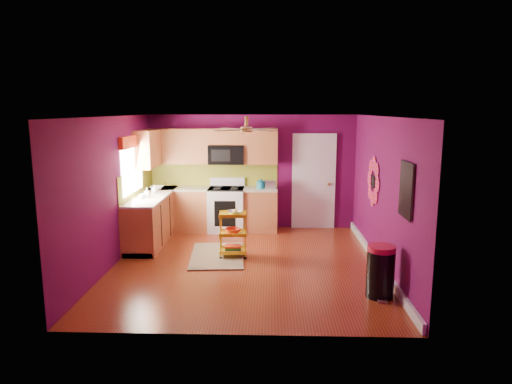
{
  "coord_description": "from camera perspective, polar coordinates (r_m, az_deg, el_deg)",
  "views": [
    {
      "loc": [
        0.41,
        -7.46,
        2.62
      ],
      "look_at": [
        0.15,
        0.4,
        1.18
      ],
      "focal_mm": 32.0,
      "sensor_mm": 36.0,
      "label": 1
    }
  ],
  "objects": [
    {
      "name": "lower_cabinets",
      "position": [
        9.69,
        -8.61,
        -2.8
      ],
      "size": [
        2.81,
        2.31,
        0.94
      ],
      "color": "#9A502A",
      "rests_on": "ground"
    },
    {
      "name": "ground",
      "position": [
        7.92,
        -1.2,
        -8.96
      ],
      "size": [
        5.0,
        5.0,
        0.0
      ],
      "primitive_type": "plane",
      "color": "maroon",
      "rests_on": "ground"
    },
    {
      "name": "soap_bottle_a",
      "position": [
        9.0,
        -13.48,
        -0.09
      ],
      "size": [
        0.08,
        0.09,
        0.19
      ],
      "primitive_type": "imported",
      "color": "#EA3F72",
      "rests_on": "lower_cabinets"
    },
    {
      "name": "panel_door",
      "position": [
        10.1,
        7.21,
        1.18
      ],
      "size": [
        0.95,
        0.11,
        2.15
      ],
      "color": "white",
      "rests_on": "ground"
    },
    {
      "name": "room_envelope",
      "position": [
        7.54,
        -1.04,
        2.83
      ],
      "size": [
        4.54,
        5.04,
        2.52
      ],
      "color": "#5D0A43",
      "rests_on": "ground"
    },
    {
      "name": "counter_cup",
      "position": [
        8.92,
        -14.09,
        -0.54
      ],
      "size": [
        0.11,
        0.11,
        0.09
      ],
      "primitive_type": "imported",
      "color": "white",
      "rests_on": "lower_cabinets"
    },
    {
      "name": "ceiling_fan",
      "position": [
        7.68,
        -1.18,
        7.9
      ],
      "size": [
        1.01,
        1.01,
        0.26
      ],
      "color": "#BF8C3F",
      "rests_on": "ground"
    },
    {
      "name": "trash_can",
      "position": [
        6.72,
        15.29,
        -9.56
      ],
      "size": [
        0.4,
        0.43,
        0.75
      ],
      "color": "black",
      "rests_on": "ground"
    },
    {
      "name": "toaster",
      "position": [
        9.77,
        1.81,
        0.98
      ],
      "size": [
        0.22,
        0.15,
        0.18
      ],
      "primitive_type": "cube",
      "color": "beige",
      "rests_on": "lower_cabinets"
    },
    {
      "name": "shag_rug",
      "position": [
        8.34,
        -4.87,
        -7.91
      ],
      "size": [
        1.05,
        1.59,
        0.02
      ],
      "primitive_type": "cube",
      "rotation": [
        0.0,
        0.0,
        0.08
      ],
      "color": "#332211",
      "rests_on": "ground"
    },
    {
      "name": "teal_kettle",
      "position": [
        9.75,
        0.61,
        0.93
      ],
      "size": [
        0.18,
        0.18,
        0.21
      ],
      "color": "#137A95",
      "rests_on": "lower_cabinets"
    },
    {
      "name": "rolling_cart",
      "position": [
        8.16,
        -2.85,
        -5.07
      ],
      "size": [
        0.5,
        0.38,
        0.88
      ],
      "color": "yellow",
      "rests_on": "ground"
    },
    {
      "name": "electric_range",
      "position": [
        9.92,
        -3.71,
        -2.11
      ],
      "size": [
        0.76,
        0.66,
        1.13
      ],
      "color": "white",
      "rests_on": "ground"
    },
    {
      "name": "right_wall_art",
      "position": [
        7.45,
        16.0,
        0.87
      ],
      "size": [
        0.04,
        2.74,
        1.04
      ],
      "color": "black",
      "rests_on": "ground"
    },
    {
      "name": "left_window",
      "position": [
        8.95,
        -15.24,
        4.33
      ],
      "size": [
        0.08,
        1.35,
        1.08
      ],
      "color": "white",
      "rests_on": "ground"
    },
    {
      "name": "counter_dish",
      "position": [
        9.87,
        -12.29,
        0.52
      ],
      "size": [
        0.29,
        0.29,
        0.07
      ],
      "primitive_type": "imported",
      "color": "white",
      "rests_on": "lower_cabinets"
    },
    {
      "name": "soap_bottle_b",
      "position": [
        9.49,
        -12.59,
        0.37
      ],
      "size": [
        0.12,
        0.12,
        0.15
      ],
      "primitive_type": "imported",
      "color": "white",
      "rests_on": "lower_cabinets"
    },
    {
      "name": "upper_cabinetry",
      "position": [
        9.81,
        -7.85,
        5.46
      ],
      "size": [
        2.8,
        2.3,
        1.26
      ],
      "color": "#9A502A",
      "rests_on": "ground"
    }
  ]
}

